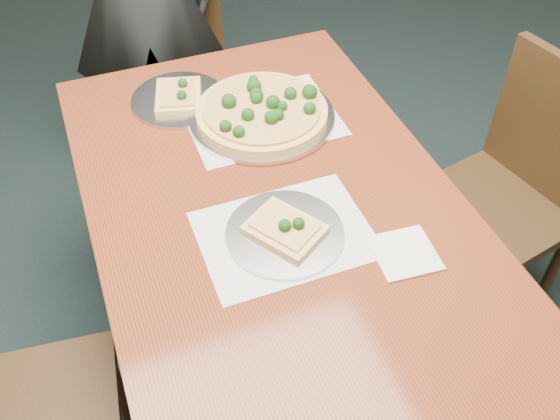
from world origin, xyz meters
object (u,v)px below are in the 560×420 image
object	(u,v)px
dining_table	(280,235)
slice_plate_far	(179,97)
chair_far	(174,60)
chair_right	(513,187)
pizza_pan	(262,111)
slice_plate_near	(285,231)

from	to	relation	value
dining_table	slice_plate_far	bearing A→B (deg)	102.56
dining_table	chair_far	bearing A→B (deg)	90.60
chair_far	chair_right	size ratio (longest dim) A/B	1.00
chair_right	slice_plate_far	xyz separation A→B (m)	(-0.91, 0.48, 0.25)
slice_plate_far	pizza_pan	bearing A→B (deg)	-39.90
slice_plate_near	slice_plate_far	world-z (taller)	slice_plate_near
chair_far	chair_right	xyz separation A→B (m)	(0.80, -1.08, 0.00)
slice_plate_near	slice_plate_far	bearing A→B (deg)	99.29
chair_far	chair_right	world-z (taller)	same
chair_right	pizza_pan	size ratio (longest dim) A/B	2.19
dining_table	pizza_pan	world-z (taller)	pizza_pan
dining_table	pizza_pan	distance (m)	0.39
pizza_pan	slice_plate_far	world-z (taller)	pizza_pan
pizza_pan	slice_plate_near	distance (m)	0.45
dining_table	pizza_pan	bearing A→B (deg)	76.90
dining_table	pizza_pan	xyz separation A→B (m)	(0.08, 0.36, 0.12)
dining_table	chair_far	world-z (taller)	chair_far
chair_right	slice_plate_far	size ratio (longest dim) A/B	3.25
chair_right	slice_plate_near	size ratio (longest dim) A/B	3.25
pizza_pan	slice_plate_near	xyz separation A→B (m)	(-0.10, -0.44, -0.01)
dining_table	slice_plate_far	xyz separation A→B (m)	(-0.12, 0.53, 0.10)
chair_far	chair_right	distance (m)	1.34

